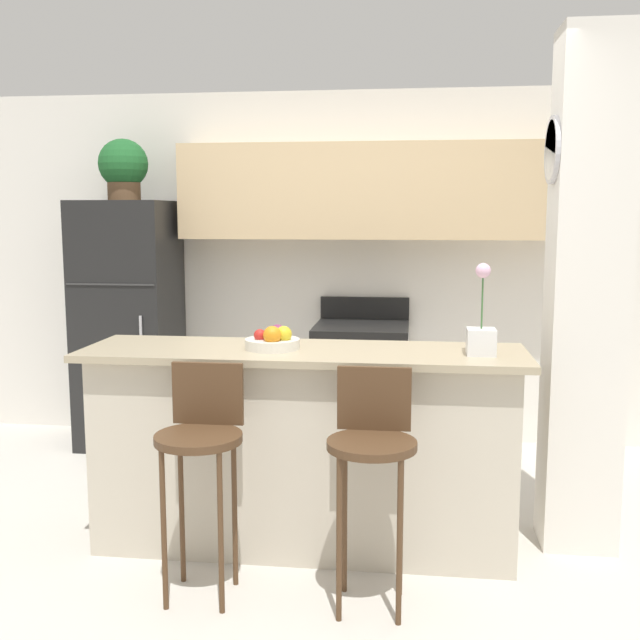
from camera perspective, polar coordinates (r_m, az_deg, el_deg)
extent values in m
plane|color=beige|center=(3.98, -1.25, -16.77)|extent=(14.00, 14.00, 0.00)
cube|color=white|center=(5.55, 1.63, 3.97)|extent=(5.60, 0.06, 2.55)
cube|color=tan|center=(5.33, 4.28, 9.74)|extent=(2.78, 0.32, 0.66)
cube|color=white|center=(5.35, 3.41, 7.26)|extent=(0.80, 0.28, 0.12)
cube|color=white|center=(3.90, 19.63, 1.75)|extent=(0.36, 0.32, 2.55)
cylinder|color=silver|center=(3.85, 17.28, 12.27)|extent=(0.02, 0.33, 0.33)
cylinder|color=white|center=(3.85, 17.19, 12.27)|extent=(0.01, 0.29, 0.29)
cube|color=beige|center=(3.80, -1.27, -10.05)|extent=(2.06, 0.50, 0.98)
cube|color=tan|center=(3.68, -1.29, -2.51)|extent=(2.18, 0.62, 0.03)
cube|color=black|center=(5.63, -14.25, -3.15)|extent=(0.65, 0.62, 1.20)
cube|color=black|center=(5.53, -14.57, 5.86)|extent=(0.65, 0.62, 0.56)
cube|color=#333333|center=(5.26, -15.72, 2.62)|extent=(0.62, 0.01, 0.01)
cylinder|color=#B2B2B7|center=(5.25, -13.42, -3.26)|extent=(0.02, 0.02, 0.66)
cube|color=silver|center=(5.29, 3.16, -5.57)|extent=(0.65, 0.66, 0.85)
cube|color=black|center=(5.20, 3.20, -0.70)|extent=(0.65, 0.66, 0.06)
cube|color=black|center=(5.49, 3.43, 0.93)|extent=(0.65, 0.04, 0.16)
cube|color=black|center=(4.96, 2.89, -6.00)|extent=(0.39, 0.01, 0.27)
cylinder|color=#4C331E|center=(3.28, -9.25, -8.87)|extent=(0.38, 0.38, 0.03)
cube|color=#4C331E|center=(3.39, -8.54, -5.55)|extent=(0.32, 0.02, 0.28)
cylinder|color=#4C331E|center=(3.34, -11.82, -15.42)|extent=(0.02, 0.02, 0.70)
cylinder|color=#4C331E|center=(3.27, -7.58, -15.83)|extent=(0.02, 0.02, 0.70)
cylinder|color=#4C331E|center=(3.55, -10.50, -13.90)|extent=(0.02, 0.02, 0.70)
cylinder|color=#4C331E|center=(3.49, -6.52, -14.22)|extent=(0.02, 0.02, 0.70)
cylinder|color=#4C331E|center=(3.16, 3.96, -9.46)|extent=(0.38, 0.38, 0.03)
cube|color=#4C331E|center=(3.27, 4.15, -5.98)|extent=(0.32, 0.02, 0.28)
cylinder|color=#4C331E|center=(3.19, 1.46, -16.41)|extent=(0.02, 0.02, 0.70)
cylinder|color=#4C331E|center=(3.18, 6.08, -16.55)|extent=(0.02, 0.02, 0.70)
cylinder|color=#4C331E|center=(3.41, 1.89, -14.70)|extent=(0.02, 0.02, 0.70)
cylinder|color=#4C331E|center=(3.40, 6.16, -14.83)|extent=(0.02, 0.02, 0.70)
cylinder|color=brown|center=(5.53, -14.69, 9.44)|extent=(0.23, 0.23, 0.13)
sphere|color=#1E5B28|center=(5.54, -14.77, 11.44)|extent=(0.35, 0.35, 0.35)
cube|color=white|center=(3.60, 12.17, -1.63)|extent=(0.13, 0.13, 0.12)
cylinder|color=#386633|center=(3.57, 12.26, 1.35)|extent=(0.01, 0.01, 0.25)
sphere|color=#E5B2D1|center=(3.56, 12.33, 3.70)|extent=(0.07, 0.07, 0.07)
cylinder|color=silver|center=(3.68, -3.65, -1.83)|extent=(0.27, 0.27, 0.05)
sphere|color=gold|center=(3.65, -2.79, -1.09)|extent=(0.08, 0.08, 0.08)
sphere|color=#7A2D56|center=(3.73, -3.26, -0.92)|extent=(0.08, 0.08, 0.08)
sphere|color=red|center=(3.67, -4.60, -1.16)|extent=(0.06, 0.06, 0.06)
sphere|color=orange|center=(3.61, -3.66, -1.16)|extent=(0.09, 0.09, 0.09)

